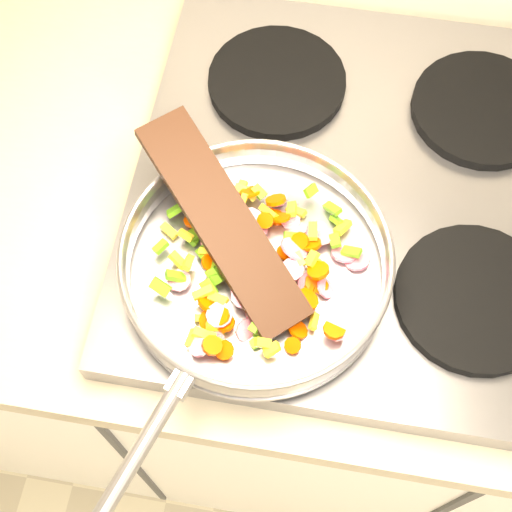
# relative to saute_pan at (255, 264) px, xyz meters

# --- Properties ---
(cooktop) EXTENTS (0.60, 0.60, 0.04)m
(cooktop) POSITION_rel_saute_pan_xyz_m (0.12, 0.16, -0.06)
(cooktop) COLOR #939399
(cooktop) RESTS_ON counter_top
(grate_fl) EXTENTS (0.19, 0.19, 0.02)m
(grate_fl) POSITION_rel_saute_pan_xyz_m (-0.02, 0.02, -0.04)
(grate_fl) COLOR black
(grate_fl) RESTS_ON cooktop
(grate_fr) EXTENTS (0.19, 0.19, 0.02)m
(grate_fr) POSITION_rel_saute_pan_xyz_m (0.26, 0.02, -0.04)
(grate_fr) COLOR black
(grate_fr) RESTS_ON cooktop
(grate_bl) EXTENTS (0.19, 0.19, 0.02)m
(grate_bl) POSITION_rel_saute_pan_xyz_m (-0.02, 0.30, -0.04)
(grate_bl) COLOR black
(grate_bl) RESTS_ON cooktop
(grate_br) EXTENTS (0.19, 0.19, 0.02)m
(grate_br) POSITION_rel_saute_pan_xyz_m (0.26, 0.30, -0.04)
(grate_br) COLOR black
(grate_br) RESTS_ON cooktop
(saute_pan) EXTENTS (0.35, 0.50, 0.05)m
(saute_pan) POSITION_rel_saute_pan_xyz_m (0.00, 0.00, 0.00)
(saute_pan) COLOR #9E9EA5
(saute_pan) RESTS_ON grate_fl
(vegetable_heap) EXTENTS (0.26, 0.24, 0.04)m
(vegetable_heap) POSITION_rel_saute_pan_xyz_m (0.00, 0.00, -0.01)
(vegetable_heap) COLOR #EB4600
(vegetable_heap) RESTS_ON saute_pan
(wooden_spatula) EXTENTS (0.24, 0.25, 0.08)m
(wooden_spatula) POSITION_rel_saute_pan_xyz_m (-0.04, 0.04, 0.03)
(wooden_spatula) COLOR black
(wooden_spatula) RESTS_ON saute_pan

